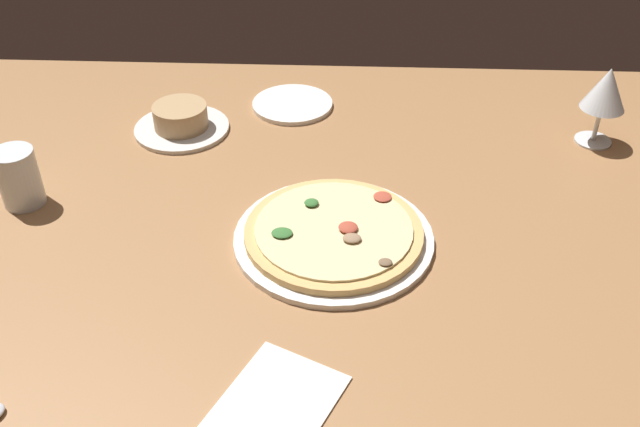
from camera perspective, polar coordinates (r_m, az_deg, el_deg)
The scene contains 7 objects.
dining_table at distance 113.92cm, azimuth -1.03°, elevation -1.15°, with size 150.00×110.00×4.00cm, color #996B42.
pizza_main at distance 107.45cm, azimuth 1.10°, elevation -1.68°, with size 30.09×30.09×3.36cm.
ramekin_on_saucer at distance 136.75cm, azimuth -10.99°, elevation 7.25°, with size 17.60×17.60×5.12cm.
wine_glass_far at distance 136.23cm, azimuth 21.77°, elevation 9.03°, with size 7.77×7.77×14.58cm.
water_glass at distance 123.15cm, azimuth -22.77°, elevation 2.45°, with size 6.55×6.55×9.61cm.
side_plate at distance 143.29cm, azimuth -2.20°, elevation 8.66°, with size 15.82×15.82×0.90cm, color white.
paper_menu at distance 85.33cm, azimuth -4.55°, elevation -16.18°, with size 12.30×21.13×0.30cm, color white.
Camera 1 is at (6.04, -89.50, 72.22)cm, focal length 40.28 mm.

